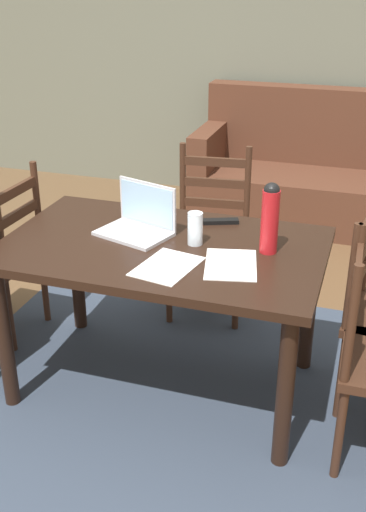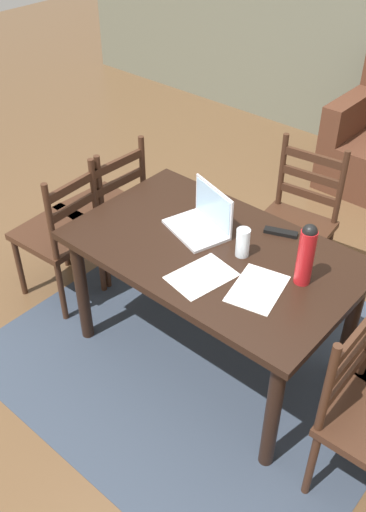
{
  "view_description": "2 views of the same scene",
  "coord_description": "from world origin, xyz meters",
  "px_view_note": "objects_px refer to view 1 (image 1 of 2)",
  "views": [
    {
      "loc": [
        0.86,
        -2.37,
        1.88
      ],
      "look_at": [
        0.08,
        0.04,
        0.69
      ],
      "focal_mm": 43.74,
      "sensor_mm": 36.0,
      "label": 1
    },
    {
      "loc": [
        1.33,
        -1.77,
        2.42
      ],
      "look_at": [
        -0.14,
        -0.07,
        0.67
      ],
      "focal_mm": 39.58,
      "sensor_mm": 36.0,
      "label": 2
    }
  ],
  "objects_px": {
    "dining_table": "(163,265)",
    "drinking_glass": "(195,229)",
    "laptop": "(140,220)",
    "water_bottle": "(270,217)",
    "tv_remote": "(221,221)",
    "chair_far_head": "(210,235)",
    "couch": "(312,175)"
  },
  "relations": [
    {
      "from": "chair_far_head",
      "to": "couch",
      "type": "xyz_separation_m",
      "value": [
        0.39,
        1.64,
        -0.11
      ]
    },
    {
      "from": "couch",
      "to": "tv_remote",
      "type": "distance_m",
      "value": 2.18
    },
    {
      "from": "dining_table",
      "to": "water_bottle",
      "type": "bearing_deg",
      "value": 8.17
    },
    {
      "from": "drinking_glass",
      "to": "tv_remote",
      "type": "xyz_separation_m",
      "value": [
        0.05,
        0.27,
        -0.06
      ]
    },
    {
      "from": "couch",
      "to": "tv_remote",
      "type": "xyz_separation_m",
      "value": [
        -0.2,
        -2.13,
        0.41
      ]
    },
    {
      "from": "dining_table",
      "to": "laptop",
      "type": "distance_m",
      "value": 0.24
    },
    {
      "from": "dining_table",
      "to": "laptop",
      "type": "relative_size",
      "value": 3.83
    },
    {
      "from": "dining_table",
      "to": "laptop",
      "type": "bearing_deg",
      "value": 146.02
    },
    {
      "from": "chair_far_head",
      "to": "couch",
      "type": "bearing_deg",
      "value": 76.75
    },
    {
      "from": "laptop",
      "to": "water_bottle",
      "type": "relative_size",
      "value": 1.19
    },
    {
      "from": "drinking_glass",
      "to": "laptop",
      "type": "bearing_deg",
      "value": 170.02
    },
    {
      "from": "chair_far_head",
      "to": "laptop",
      "type": "relative_size",
      "value": 2.55
    },
    {
      "from": "dining_table",
      "to": "drinking_glass",
      "type": "distance_m",
      "value": 0.23
    },
    {
      "from": "chair_far_head",
      "to": "drinking_glass",
      "type": "height_order",
      "value": "chair_far_head"
    },
    {
      "from": "couch",
      "to": "tv_remote",
      "type": "height_order",
      "value": "couch"
    },
    {
      "from": "dining_table",
      "to": "tv_remote",
      "type": "height_order",
      "value": "tv_remote"
    },
    {
      "from": "chair_far_head",
      "to": "water_bottle",
      "type": "relative_size",
      "value": 3.04
    },
    {
      "from": "laptop",
      "to": "drinking_glass",
      "type": "distance_m",
      "value": 0.29
    },
    {
      "from": "couch",
      "to": "laptop",
      "type": "distance_m",
      "value": 2.45
    },
    {
      "from": "laptop",
      "to": "water_bottle",
      "type": "height_order",
      "value": "water_bottle"
    },
    {
      "from": "laptop",
      "to": "tv_remote",
      "type": "height_order",
      "value": "laptop"
    },
    {
      "from": "dining_table",
      "to": "chair_far_head",
      "type": "distance_m",
      "value": 0.83
    },
    {
      "from": "couch",
      "to": "water_bottle",
      "type": "relative_size",
      "value": 5.76
    },
    {
      "from": "dining_table",
      "to": "water_bottle",
      "type": "height_order",
      "value": "water_bottle"
    },
    {
      "from": "water_bottle",
      "to": "drinking_glass",
      "type": "height_order",
      "value": "water_bottle"
    },
    {
      "from": "chair_far_head",
      "to": "laptop",
      "type": "bearing_deg",
      "value": -101.14
    },
    {
      "from": "tv_remote",
      "to": "dining_table",
      "type": "bearing_deg",
      "value": 128.48
    },
    {
      "from": "dining_table",
      "to": "water_bottle",
      "type": "xyz_separation_m",
      "value": [
        0.46,
        0.07,
        0.26
      ]
    },
    {
      "from": "couch",
      "to": "water_bottle",
      "type": "bearing_deg",
      "value": -88.12
    },
    {
      "from": "laptop",
      "to": "tv_remote",
      "type": "xyz_separation_m",
      "value": [
        0.33,
        0.22,
        -0.05
      ]
    },
    {
      "from": "dining_table",
      "to": "drinking_glass",
      "type": "relative_size",
      "value": 9.67
    },
    {
      "from": "drinking_glass",
      "to": "tv_remote",
      "type": "relative_size",
      "value": 0.87
    }
  ]
}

